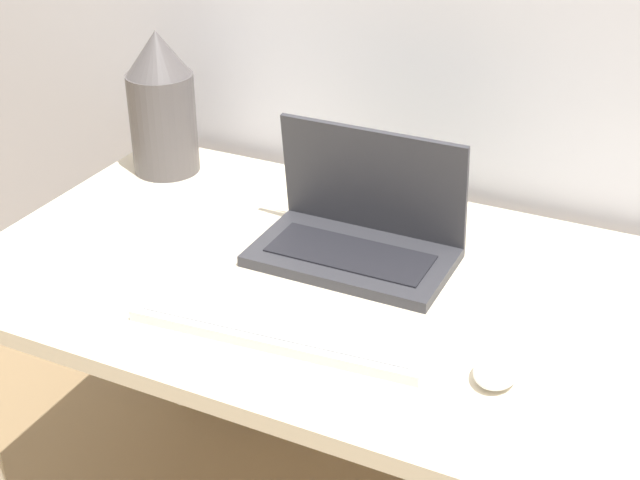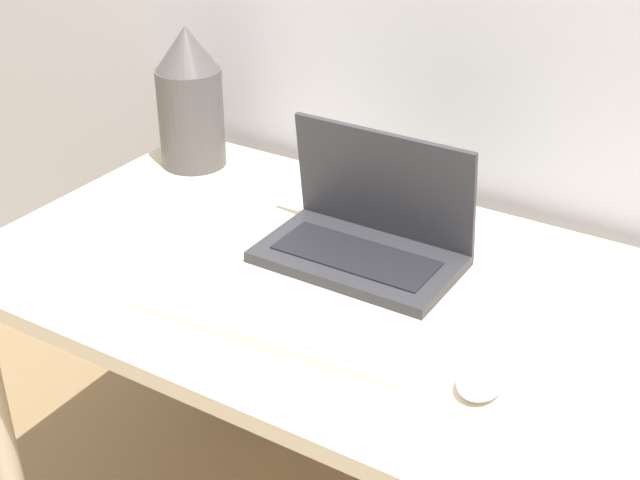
# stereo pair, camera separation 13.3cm
# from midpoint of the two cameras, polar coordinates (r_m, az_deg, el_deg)

# --- Properties ---
(desk) EXTENTS (1.37, 0.74, 0.70)m
(desk) POSITION_cam_midpoint_polar(r_m,az_deg,el_deg) (1.54, 5.48, -5.52)
(desk) COLOR beige
(desk) RESTS_ON ground_plane
(laptop) EXTENTS (0.34, 0.21, 0.22)m
(laptop) POSITION_cam_midpoint_polar(r_m,az_deg,el_deg) (1.56, 5.49, 0.46)
(laptop) COLOR #333338
(laptop) RESTS_ON desk
(keyboard) EXTENTS (0.48, 0.17, 0.02)m
(keyboard) POSITION_cam_midpoint_polar(r_m,az_deg,el_deg) (1.38, -0.03, -5.26)
(keyboard) COLOR silver
(keyboard) RESTS_ON desk
(mouse) EXTENTS (0.06, 0.09, 0.03)m
(mouse) POSITION_cam_midpoint_polar(r_m,az_deg,el_deg) (1.28, 13.21, -8.94)
(mouse) COLOR white
(mouse) RESTS_ON desk
(vase) EXTENTS (0.14, 0.14, 0.30)m
(vase) POSITION_cam_midpoint_polar(r_m,az_deg,el_deg) (1.88, -6.32, 8.95)
(vase) COLOR #514C4C
(vase) RESTS_ON desk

